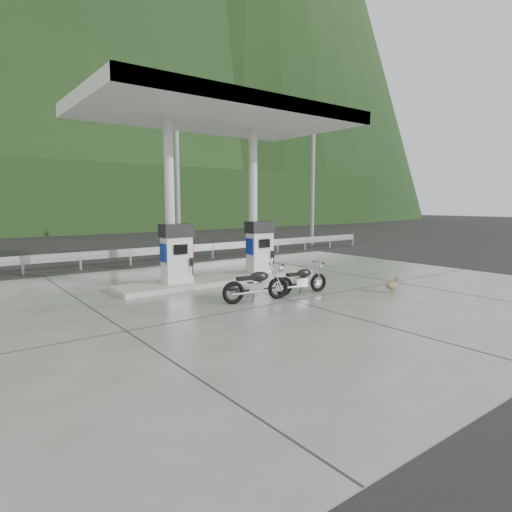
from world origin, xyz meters
TOP-DOWN VIEW (x-y plane):
  - ground at (0.00, 0.00)m, footprint 160.00×160.00m
  - forecourt_apron at (0.00, 0.00)m, footprint 18.00×14.00m
  - pump_island at (0.00, 2.50)m, footprint 7.00×1.40m
  - gas_pump_left at (-1.60, 2.50)m, footprint 0.95×0.55m
  - gas_pump_right at (1.60, 2.50)m, footprint 0.95×0.55m
  - canopy_column_left at (-1.60, 2.90)m, footprint 0.30×0.30m
  - canopy_column_right at (1.60, 2.90)m, footprint 0.30×0.30m
  - canopy_roof at (0.00, 2.50)m, footprint 8.50×5.00m
  - guardrail at (0.00, 8.00)m, footprint 26.00×0.16m
  - road at (0.00, 11.50)m, footprint 60.00×7.00m
  - utility_pole_b at (2.00, 9.50)m, footprint 0.22×0.22m
  - utility_pole_c at (11.00, 9.50)m, footprint 0.22×0.22m
  - tree_band at (0.00, 30.00)m, footprint 80.00×6.00m
  - forested_hills at (0.00, 60.00)m, footprint 100.00×40.00m
  - motorcycle_left at (-0.79, -0.45)m, footprint 1.87×0.86m
  - motorcycle_right at (0.83, -0.46)m, footprint 1.68×0.73m
  - duck at (3.00, -1.97)m, footprint 0.56×0.16m

SIDE VIEW (x-z plane):
  - ground at x=0.00m, z-range 0.00..0.00m
  - forested_hills at x=0.00m, z-range -70.00..70.00m
  - road at x=0.00m, z-range 0.00..0.01m
  - forecourt_apron at x=0.00m, z-range 0.00..0.02m
  - pump_island at x=0.00m, z-range 0.02..0.17m
  - duck at x=3.00m, z-range 0.02..0.42m
  - motorcycle_right at x=0.83m, z-range 0.02..0.79m
  - motorcycle_left at x=-0.79m, z-range 0.02..0.87m
  - guardrail at x=0.00m, z-range 0.00..1.42m
  - gas_pump_left at x=-1.60m, z-range 0.17..1.97m
  - gas_pump_right at x=1.60m, z-range 0.17..1.97m
  - canopy_column_left at x=-1.60m, z-range 0.17..5.17m
  - canopy_column_right at x=1.60m, z-range 0.17..5.17m
  - tree_band at x=0.00m, z-range 0.00..6.00m
  - utility_pole_b at x=2.00m, z-range 0.00..8.00m
  - utility_pole_c at x=11.00m, z-range 0.00..8.00m
  - canopy_roof at x=0.00m, z-range 5.17..5.57m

